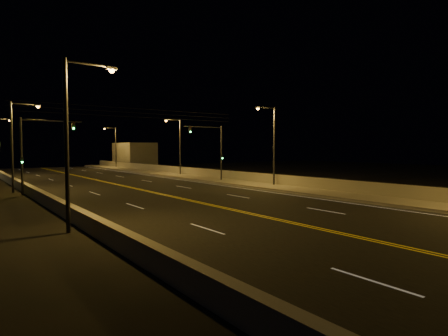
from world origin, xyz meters
TOP-DOWN VIEW (x-y plane):
  - road at (0.00, 20.00)m, footprint 18.00×120.00m
  - sidewalk at (10.80, 20.00)m, footprint 3.60×120.00m
  - curb at (8.93, 20.00)m, footprint 0.14×120.00m
  - parapet_wall at (12.45, 20.00)m, footprint 0.30×120.00m
  - jersey_barrier at (-9.31, 20.00)m, footprint 0.45×120.00m
  - distant_building_right at (16.50, 70.12)m, footprint 6.00×10.00m
  - parapet_rail at (12.45, 20.00)m, footprint 0.06×120.00m
  - lane_markings at (0.00, 19.93)m, footprint 17.32×116.00m
  - streetlight_1 at (11.49, 22.87)m, footprint 2.55×0.28m
  - streetlight_2 at (11.49, 42.15)m, footprint 2.55×0.28m
  - streetlight_3 at (11.49, 68.10)m, footprint 2.55×0.28m
  - streetlight_4 at (-9.89, 13.72)m, footprint 2.55×0.28m
  - streetlight_5 at (-9.89, 33.56)m, footprint 2.55×0.28m
  - traffic_signal_right at (10.05, 30.93)m, footprint 5.11×0.31m
  - traffic_signal_left at (-8.85, 30.93)m, footprint 5.11×0.31m
  - overhead_wires at (0.00, 29.50)m, footprint 22.00×0.03m

SIDE VIEW (x-z plane):
  - road at x=0.00m, z-range 0.00..0.02m
  - lane_markings at x=0.00m, z-range 0.02..0.02m
  - curb at x=8.93m, z-range 0.00..0.15m
  - sidewalk at x=10.80m, z-range 0.00..0.30m
  - jersey_barrier at x=-9.31m, z-range 0.00..0.84m
  - parapet_wall at x=12.45m, z-range 0.30..1.30m
  - parapet_rail at x=12.45m, z-range 1.30..1.36m
  - distant_building_right at x=16.50m, z-range 0.00..5.15m
  - traffic_signal_right at x=10.05m, z-range 0.83..7.42m
  - traffic_signal_left at x=-8.85m, z-range 0.83..7.42m
  - streetlight_1 at x=11.49m, z-range 0.69..8.85m
  - streetlight_2 at x=11.49m, z-range 0.69..8.85m
  - streetlight_3 at x=11.49m, z-range 0.69..8.85m
  - streetlight_4 at x=-9.89m, z-range 0.69..8.85m
  - streetlight_5 at x=-9.89m, z-range 0.69..8.85m
  - overhead_wires at x=0.00m, z-range 6.98..7.81m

